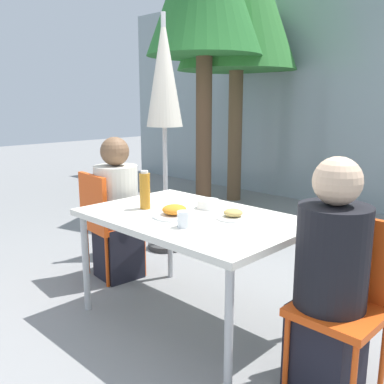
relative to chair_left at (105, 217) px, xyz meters
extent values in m
plane|color=gray|center=(1.00, -0.03, -0.51)|extent=(24.00, 24.00, 0.00)
cube|color=silver|center=(1.00, -0.03, 0.19)|extent=(1.38, 0.91, 0.04)
cylinder|color=#B7B7B7|center=(0.37, -0.42, -0.17)|extent=(0.04, 0.04, 0.68)
cylinder|color=#B7B7B7|center=(1.63, -0.42, -0.17)|extent=(0.04, 0.04, 0.68)
cylinder|color=#B7B7B7|center=(0.37, 0.37, -0.17)|extent=(0.04, 0.04, 0.68)
cylinder|color=#B7B7B7|center=(1.63, 0.37, -0.17)|extent=(0.04, 0.04, 0.68)
cube|color=#E54C14|center=(0.01, 0.08, -0.08)|extent=(0.44, 0.44, 0.04)
cube|color=#E54C14|center=(-0.01, -0.10, 0.15)|extent=(0.40, 0.08, 0.42)
cylinder|color=#E54C14|center=(-0.14, 0.27, -0.30)|extent=(0.03, 0.03, 0.41)
cylinder|color=#E54C14|center=(0.20, 0.23, -0.30)|extent=(0.03, 0.03, 0.41)
cylinder|color=#E54C14|center=(-0.18, -0.07, -0.30)|extent=(0.03, 0.03, 0.41)
cylinder|color=#E54C14|center=(0.16, -0.11, -0.30)|extent=(0.03, 0.03, 0.41)
cube|color=black|center=(0.06, 0.07, -0.28)|extent=(0.34, 0.34, 0.45)
cylinder|color=beige|center=(0.06, 0.07, 0.18)|extent=(0.35, 0.35, 0.48)
sphere|color=brown|center=(0.06, 0.07, 0.53)|extent=(0.23, 0.23, 0.23)
cube|color=#E54C14|center=(1.99, -0.03, -0.08)|extent=(0.40, 0.40, 0.04)
cube|color=#E54C14|center=(1.99, 0.15, 0.15)|extent=(0.40, 0.04, 0.42)
cylinder|color=#E54C14|center=(1.82, -0.20, -0.30)|extent=(0.03, 0.03, 0.41)
cylinder|color=#E54C14|center=(2.16, 0.13, -0.30)|extent=(0.03, 0.03, 0.41)
cylinder|color=#E54C14|center=(1.82, 0.14, -0.30)|extent=(0.03, 0.03, 0.41)
cube|color=black|center=(1.94, -0.03, -0.28)|extent=(0.31, 0.31, 0.45)
cylinder|color=black|center=(1.94, -0.03, 0.19)|extent=(0.35, 0.35, 0.50)
sphere|color=beige|center=(1.94, -0.03, 0.55)|extent=(0.23, 0.23, 0.23)
cylinder|color=#333333|center=(-0.18, 0.82, -0.48)|extent=(0.36, 0.36, 0.05)
cylinder|color=#BCBCBC|center=(-0.18, 0.82, 0.59)|extent=(0.04, 0.04, 2.19)
cone|color=beige|center=(-0.18, 0.82, 1.18)|extent=(0.34, 0.34, 1.00)
cylinder|color=white|center=(0.94, -0.12, 0.22)|extent=(0.28, 0.28, 0.01)
ellipsoid|color=orange|center=(0.94, -0.12, 0.26)|extent=(0.15, 0.15, 0.06)
cylinder|color=white|center=(1.23, 0.09, 0.22)|extent=(0.21, 0.21, 0.01)
ellipsoid|color=tan|center=(1.23, 0.09, 0.25)|extent=(0.12, 0.12, 0.05)
cylinder|color=#B7751E|center=(0.65, -0.12, 0.33)|extent=(0.07, 0.07, 0.24)
cylinder|color=white|center=(0.65, -0.12, 0.46)|extent=(0.05, 0.05, 0.02)
cylinder|color=white|center=(1.14, -0.24, 0.26)|extent=(0.08, 0.08, 0.09)
cylinder|color=white|center=(0.94, 0.18, 0.24)|extent=(0.15, 0.15, 0.06)
cylinder|color=brown|center=(-1.05, 2.95, 0.41)|extent=(0.20, 0.20, 1.84)
cylinder|color=brown|center=(-0.86, 2.09, 0.47)|extent=(0.20, 0.20, 1.95)
camera|label=1|loc=(2.81, -1.88, 0.92)|focal=40.00mm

